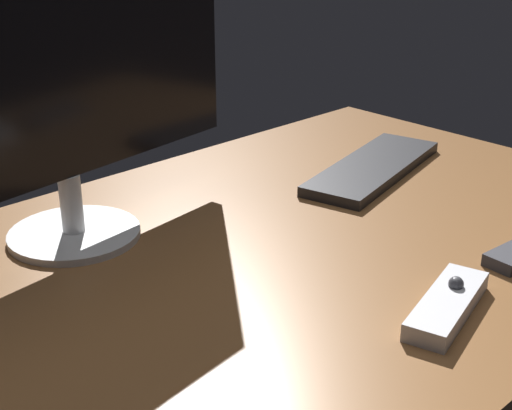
{
  "coord_description": "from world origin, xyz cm",
  "views": [
    {
      "loc": [
        -67.07,
        -69.37,
        50.89
      ],
      "look_at": [
        2.23,
        3.39,
        8.0
      ],
      "focal_mm": 52.4,
      "sensor_mm": 36.0,
      "label": 1
    }
  ],
  "objects": [
    {
      "name": "media_remote",
      "position": [
        5.43,
        -27.69,
        3.24
      ],
      "size": [
        18.64,
        9.86,
        3.71
      ],
      "rotation": [
        0.0,
        0.0,
        0.27
      ],
      "color": "#B7B7BC",
      "rests_on": "desk"
    },
    {
      "name": "keyboard",
      "position": [
        38.26,
        9.73,
        2.95
      ],
      "size": [
        37.72,
        19.81,
        1.91
      ],
      "primitive_type": "cube",
      "rotation": [
        0.0,
        0.0,
        0.24
      ],
      "color": "black",
      "rests_on": "desk"
    },
    {
      "name": "monitor",
      "position": [
        -16.6,
        23.46,
        28.18
      ],
      "size": [
        62.96,
        19.8,
        47.28
      ],
      "rotation": [
        0.0,
        0.0,
        0.14
      ],
      "color": "silver",
      "rests_on": "desk"
    },
    {
      "name": "desk",
      "position": [
        0.0,
        0.0,
        1.0
      ],
      "size": [
        140.0,
        84.0,
        2.0
      ],
      "primitive_type": "cube",
      "color": "brown",
      "rests_on": "ground"
    }
  ]
}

